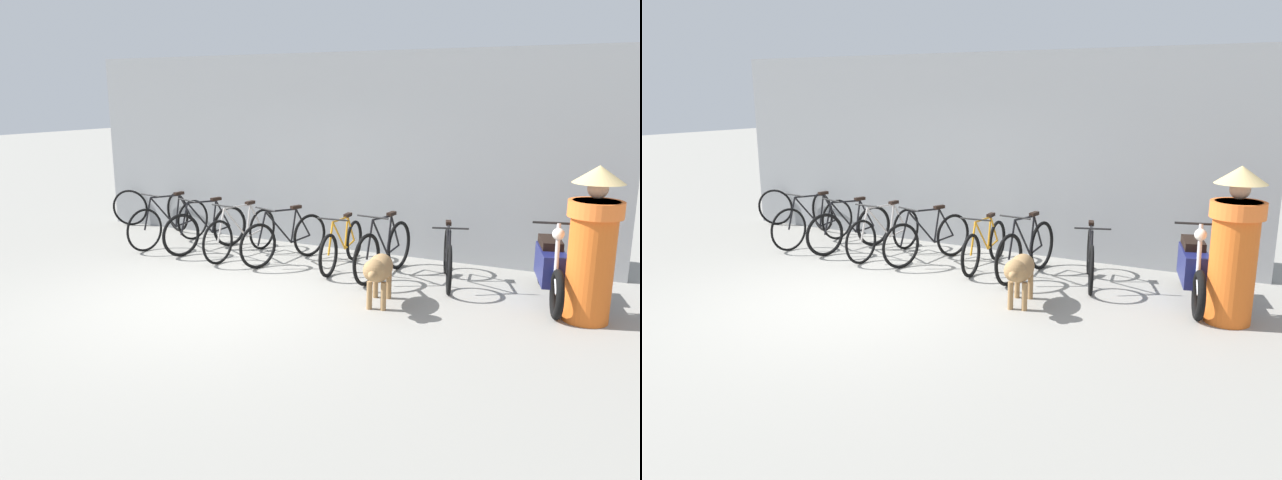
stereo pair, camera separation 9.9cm
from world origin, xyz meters
TOP-DOWN VIEW (x-y plane):
  - ground_plane at (0.00, 0.00)m, footprint 60.00×60.00m
  - shop_wall_back at (0.00, 3.29)m, footprint 9.23×0.20m
  - bicycle_0 at (-2.34, 2.11)m, footprint 0.46×1.72m
  - bicycle_1 at (-1.55, 2.06)m, footprint 0.59×1.58m
  - bicycle_2 at (-0.86, 2.04)m, footprint 0.46×1.75m
  - bicycle_3 at (-0.08, 2.05)m, footprint 0.65×1.62m
  - bicycle_4 at (0.84, 2.14)m, footprint 0.46×1.62m
  - bicycle_5 at (1.54, 2.00)m, footprint 0.46×1.67m
  - bicycle_6 at (2.42, 2.10)m, footprint 0.59×1.55m
  - motorcycle at (3.74, 1.95)m, footprint 0.65×1.85m
  - stray_dog at (1.94, 0.81)m, footprint 0.48×1.24m
  - person_in_robes at (4.21, 1.39)m, footprint 0.80×0.80m
  - spare_tire_left at (-4.10, 3.04)m, footprint 0.66×0.30m
  - spare_tire_right at (-2.94, 3.03)m, footprint 0.69×0.28m

SIDE VIEW (x-z plane):
  - ground_plane at x=0.00m, z-range 0.00..0.00m
  - bicycle_4 at x=0.84m, z-range -0.07..0.73m
  - spare_tire_left at x=-4.10m, z-range 0.00..0.69m
  - bicycle_6 at x=2.42m, z-range -0.08..0.77m
  - spare_tire_right at x=-2.94m, z-range 0.00..0.72m
  - bicycle_3 at x=-0.08m, z-range -0.08..0.80m
  - bicycle_1 at x=-1.55m, z-range -0.08..0.81m
  - bicycle_2 at x=-0.86m, z-range -0.08..0.80m
  - bicycle_5 at x=1.54m, z-range -0.09..0.84m
  - bicycle_0 at x=-2.34m, z-range -0.08..0.83m
  - motorcycle at x=3.74m, z-range -0.10..0.97m
  - stray_dog at x=1.94m, z-range 0.12..0.79m
  - person_in_robes at x=4.21m, z-range 0.03..1.79m
  - shop_wall_back at x=0.00m, z-range 0.00..3.13m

